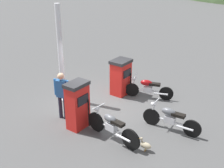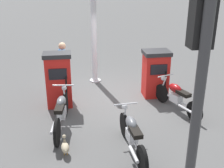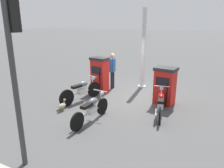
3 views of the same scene
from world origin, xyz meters
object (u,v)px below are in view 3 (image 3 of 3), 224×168
object	(u,v)px
motorcycle_extra	(91,109)
roadside_traffic_light	(14,56)
fuel_pump_near	(100,75)
canopy_support_pole	(143,51)
motorcycle_far_pump	(161,103)
wandering_duck	(62,105)
fuel_pump_far	(165,85)
motorcycle_near_pump	(81,90)
attendant_person	(112,68)

from	to	relation	value
motorcycle_extra	roadside_traffic_light	xyz separation A→B (m)	(2.55, -0.15, 2.11)
roadside_traffic_light	fuel_pump_near	bearing A→B (deg)	-167.40
fuel_pump_near	canopy_support_pole	size ratio (longest dim) A/B	0.43
motorcycle_far_pump	motorcycle_extra	distance (m)	2.46
motorcycle_extra	wandering_duck	size ratio (longest dim) A/B	4.70
fuel_pump_far	motorcycle_extra	bearing A→B (deg)	-31.51
fuel_pump_far	motorcycle_near_pump	world-z (taller)	fuel_pump_far
motorcycle_far_pump	attendant_person	bearing A→B (deg)	-123.72
motorcycle_far_pump	canopy_support_pole	size ratio (longest dim) A/B	0.50
fuel_pump_far	motorcycle_far_pump	bearing A→B (deg)	8.58
motorcycle_far_pump	roadside_traffic_light	xyz separation A→B (m)	(4.15, -2.01, 2.10)
motorcycle_extra	roadside_traffic_light	distance (m)	3.32
wandering_duck	canopy_support_pole	xyz separation A→B (m)	(-4.27, 1.53, 1.62)
fuel_pump_near	wandering_duck	bearing A→B (deg)	-2.61
motorcycle_near_pump	motorcycle_far_pump	size ratio (longest dim) A/B	1.10
wandering_duck	fuel_pump_near	bearing A→B (deg)	177.39
motorcycle_extra	canopy_support_pole	size ratio (longest dim) A/B	0.53
motorcycle_extra	attendant_person	world-z (taller)	attendant_person
motorcycle_near_pump	roadside_traffic_light	size ratio (longest dim) A/B	0.56
motorcycle_far_pump	wandering_duck	size ratio (longest dim) A/B	4.46
canopy_support_pole	motorcycle_far_pump	bearing A→B (deg)	31.36
wandering_duck	roadside_traffic_light	distance (m)	3.88
motorcycle_extra	wandering_duck	bearing A→B (deg)	-99.49
attendant_person	roadside_traffic_light	world-z (taller)	roadside_traffic_light
motorcycle_far_pump	fuel_pump_far	bearing A→B (deg)	-171.42
motorcycle_extra	motorcycle_far_pump	bearing A→B (deg)	130.56
fuel_pump_near	motorcycle_extra	distance (m)	3.09
canopy_support_pole	attendant_person	bearing A→B (deg)	-51.95
motorcycle_near_pump	motorcycle_far_pump	distance (m)	3.28
fuel_pump_near	attendant_person	xyz separation A→B (m)	(-0.82, 0.23, 0.17)
fuel_pump_near	roadside_traffic_light	xyz separation A→B (m)	(5.31, 1.19, 1.73)
motorcycle_near_pump	wandering_duck	size ratio (longest dim) A/B	4.91
motorcycle_far_pump	attendant_person	distance (m)	3.61
motorcycle_near_pump	fuel_pump_far	bearing A→B (deg)	113.44
fuel_pump_near	motorcycle_extra	world-z (taller)	fuel_pump_near
motorcycle_near_pump	fuel_pump_near	bearing A→B (deg)	176.91
motorcycle_near_pump	attendant_person	bearing A→B (deg)	172.15
fuel_pump_near	roadside_traffic_light	size ratio (longest dim) A/B	0.44
motorcycle_far_pump	canopy_support_pole	distance (m)	3.68
fuel_pump_far	wandering_duck	world-z (taller)	fuel_pump_far
fuel_pump_near	attendant_person	bearing A→B (deg)	164.63
motorcycle_near_pump	motorcycle_extra	size ratio (longest dim) A/B	1.04
motorcycle_far_pump	canopy_support_pole	xyz separation A→B (m)	(-2.92, -1.78, 1.36)
motorcycle_far_pump	motorcycle_near_pump	bearing A→B (deg)	-86.82
motorcycle_near_pump	canopy_support_pole	xyz separation A→B (m)	(-3.10, 1.49, 1.35)
motorcycle_near_pump	wandering_duck	bearing A→B (deg)	-2.07
fuel_pump_near	fuel_pump_far	world-z (taller)	fuel_pump_near
fuel_pump_near	attendant_person	size ratio (longest dim) A/B	0.95
fuel_pump_near	motorcycle_far_pump	bearing A→B (deg)	70.06
attendant_person	canopy_support_pole	distance (m)	1.73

